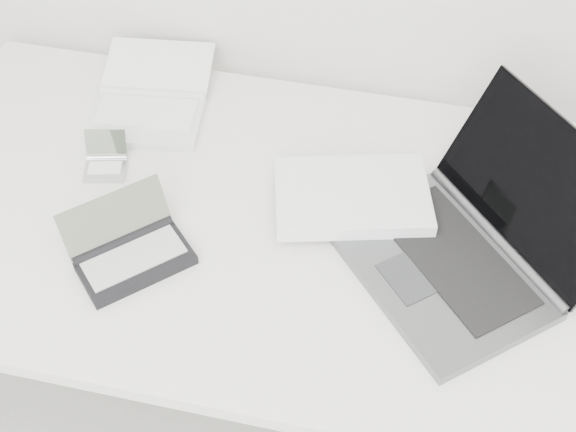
% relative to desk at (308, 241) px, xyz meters
% --- Properties ---
extents(desk, '(1.60, 0.80, 0.73)m').
position_rel_desk_xyz_m(desk, '(0.00, 0.00, 0.00)').
color(desk, white).
rests_on(desk, ground).
extents(laptop_large, '(0.64, 0.53, 0.24)m').
position_rel_desk_xyz_m(laptop_large, '(0.21, 0.01, 0.09)').
color(laptop_large, slate).
rests_on(laptop_large, desk).
extents(netbook_open_white, '(0.27, 0.33, 0.05)m').
position_rel_desk_xyz_m(netbook_open_white, '(-0.39, 0.24, 0.06)').
color(netbook_open_white, white).
rests_on(netbook_open_white, desk).
extents(pda_silver, '(0.10, 0.10, 0.06)m').
position_rel_desk_xyz_m(pda_silver, '(-0.42, 0.06, 0.06)').
color(pda_silver, '#B5B5B9').
rests_on(pda_silver, desk).
extents(palmtop_charcoal, '(0.24, 0.24, 0.10)m').
position_rel_desk_xyz_m(palmtop_charcoal, '(-0.29, -0.15, 0.07)').
color(palmtop_charcoal, black).
rests_on(palmtop_charcoal, desk).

